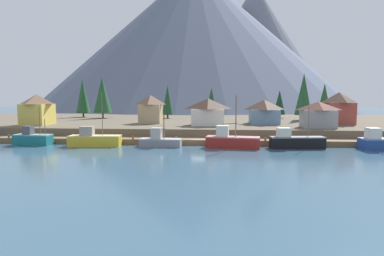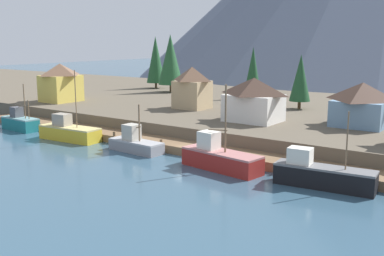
% 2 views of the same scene
% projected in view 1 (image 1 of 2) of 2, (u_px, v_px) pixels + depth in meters
% --- Properties ---
extents(ground_plane, '(400.00, 400.00, 1.00)m').
position_uv_depth(ground_plane, '(203.00, 135.00, 77.80)').
color(ground_plane, '#335166').
extents(dock, '(80.00, 4.00, 1.60)m').
position_uv_depth(dock, '(199.00, 141.00, 59.83)').
color(dock, brown).
rests_on(dock, ground_plane).
extents(shoreline_bank, '(400.00, 56.00, 2.50)m').
position_uv_depth(shoreline_bank, '(205.00, 124.00, 89.53)').
color(shoreline_bank, brown).
rests_on(shoreline_bank, ground_plane).
extents(mountain_west_peak, '(191.11, 191.11, 87.70)m').
position_uv_depth(mountain_west_peak, '(195.00, 40.00, 198.57)').
color(mountain_west_peak, slate).
rests_on(mountain_west_peak, ground_plane).
extents(mountain_central_peak, '(98.74, 98.74, 78.09)m').
position_uv_depth(mountain_central_peak, '(255.00, 48.00, 200.57)').
color(mountain_central_peak, slate).
rests_on(mountain_central_peak, ground_plane).
extents(fishing_boat_teal, '(6.81, 2.76, 7.07)m').
position_uv_depth(fishing_boat_teal, '(33.00, 139.00, 58.74)').
color(fishing_boat_teal, '#196B70').
rests_on(fishing_boat_teal, ground_plane).
extents(fishing_boat_yellow, '(9.29, 3.48, 9.56)m').
position_uv_depth(fishing_boat_yellow, '(94.00, 140.00, 57.40)').
color(fishing_boat_yellow, gold).
rests_on(fishing_boat_yellow, ground_plane).
extents(fishing_boat_grey, '(7.43, 2.80, 5.87)m').
position_uv_depth(fishing_boat_grey, '(160.00, 141.00, 56.84)').
color(fishing_boat_grey, gray).
rests_on(fishing_boat_grey, ground_plane).
extents(fishing_boat_red, '(9.39, 3.94, 9.00)m').
position_uv_depth(fishing_boat_red, '(232.00, 141.00, 55.24)').
color(fishing_boat_red, maroon).
rests_on(fishing_boat_red, ground_plane).
extents(fishing_boat_black, '(9.29, 3.20, 7.26)m').
position_uv_depth(fishing_boat_black, '(296.00, 141.00, 54.71)').
color(fishing_boat_black, black).
rests_on(fishing_boat_black, ground_plane).
extents(fishing_boat_blue, '(6.87, 3.34, 5.90)m').
position_uv_depth(fishing_boat_blue, '(380.00, 142.00, 53.52)').
color(fishing_boat_blue, navy).
rests_on(fishing_boat_blue, ground_plane).
extents(house_white, '(7.37, 5.86, 5.93)m').
position_uv_depth(house_white, '(208.00, 112.00, 70.55)').
color(house_white, silver).
rests_on(house_white, shoreline_bank).
extents(house_grey, '(6.80, 4.51, 5.34)m').
position_uv_depth(house_grey, '(318.00, 114.00, 65.30)').
color(house_grey, gray).
rests_on(house_grey, shoreline_bank).
extents(house_yellow, '(5.73, 6.36, 6.79)m').
position_uv_depth(house_yellow, '(37.00, 109.00, 71.60)').
color(house_yellow, gold).
rests_on(house_yellow, shoreline_bank).
extents(house_tan, '(5.35, 4.67, 6.72)m').
position_uv_depth(house_tan, '(151.00, 109.00, 76.42)').
color(house_tan, tan).
rests_on(house_tan, shoreline_bank).
extents(house_red, '(5.82, 7.10, 7.36)m').
position_uv_depth(house_red, '(339.00, 108.00, 74.56)').
color(house_red, '#9E4238').
rests_on(house_red, shoreline_bank).
extents(house_blue, '(6.77, 7.03, 5.60)m').
position_uv_depth(house_blue, '(264.00, 112.00, 74.61)').
color(house_blue, '#6689A8').
rests_on(house_blue, shoreline_bank).
extents(conifer_near_left, '(5.23, 5.23, 12.10)m').
position_uv_depth(conifer_near_left, '(102.00, 95.00, 94.25)').
color(conifer_near_left, '#4C3823').
rests_on(conifer_near_left, shoreline_bank).
extents(conifer_near_right, '(3.48, 3.48, 9.99)m').
position_uv_depth(conifer_near_right, '(324.00, 98.00, 89.25)').
color(conifer_near_right, '#4C3823').
rests_on(conifer_near_right, shoreline_bank).
extents(conifer_mid_left, '(3.11, 3.11, 9.65)m').
position_uv_depth(conifer_mid_left, '(168.00, 100.00, 93.61)').
color(conifer_mid_left, '#4C3823').
rests_on(conifer_mid_left, shoreline_bank).
extents(conifer_mid_right, '(3.46, 3.46, 8.26)m').
position_uv_depth(conifer_mid_right, '(279.00, 102.00, 94.73)').
color(conifer_mid_right, '#4C3823').
rests_on(conifer_mid_right, shoreline_bank).
extents(conifer_back_left, '(4.49, 4.49, 12.52)m').
position_uv_depth(conifer_back_left, '(304.00, 94.00, 85.56)').
color(conifer_back_left, '#4C3823').
rests_on(conifer_back_left, shoreline_bank).
extents(conifer_back_right, '(4.20, 4.20, 11.76)m').
position_uv_depth(conifer_back_right, '(83.00, 96.00, 99.22)').
color(conifer_back_right, '#4C3823').
rests_on(conifer_back_right, shoreline_bank).
extents(conifer_centre, '(3.32, 3.32, 8.69)m').
position_uv_depth(conifer_centre, '(211.00, 102.00, 84.64)').
color(conifer_centre, '#4C3823').
rests_on(conifer_centre, shoreline_bank).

